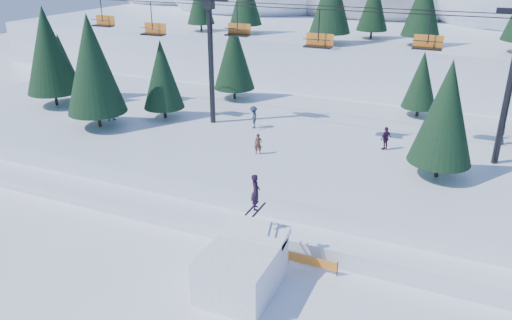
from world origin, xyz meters
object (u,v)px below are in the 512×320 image
at_px(banner_near, 312,262).
at_px(banner_far, 429,265).
at_px(jump_kicker, 242,267).
at_px(chairlift, 325,50).

height_order(banner_near, banner_far, same).
relative_size(jump_kicker, banner_near, 2.04).
bearing_deg(banner_far, banner_near, -159.26).
xyz_separation_m(chairlift, banner_near, (3.75, -13.68, -8.78)).
relative_size(chairlift, banner_far, 16.40).
bearing_deg(chairlift, banner_far, -50.22).
height_order(chairlift, banner_far, chairlift).
distance_m(chairlift, banner_far, 17.32).
height_order(jump_kicker, chairlift, chairlift).
xyz_separation_m(chairlift, banner_far, (9.56, -11.48, -8.78)).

